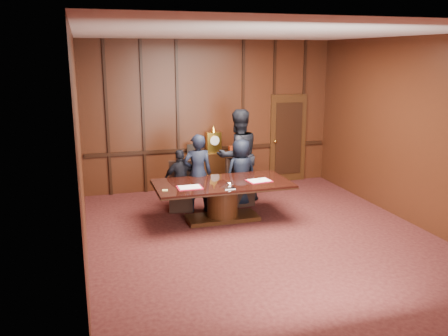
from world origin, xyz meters
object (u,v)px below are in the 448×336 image
at_px(sideboard, 214,169).
at_px(witness_right, 238,155).
at_px(conference_table, 222,195).
at_px(witness_left, 198,173).
at_px(signatory_right, 241,172).
at_px(signatory_left, 181,180).

bearing_deg(sideboard, witness_right, -74.83).
bearing_deg(conference_table, witness_right, 58.80).
height_order(conference_table, witness_left, witness_left).
distance_m(conference_table, signatory_right, 1.05).
relative_size(sideboard, witness_left, 0.99).
bearing_deg(conference_table, signatory_left, 129.09).
xyz_separation_m(signatory_left, witness_left, (0.32, -0.15, 0.16)).
bearing_deg(witness_right, sideboard, -84.62).
bearing_deg(witness_left, signatory_right, -167.24).
height_order(sideboard, signatory_left, sideboard).
distance_m(conference_table, witness_right, 1.44).
height_order(sideboard, conference_table, sideboard).
height_order(witness_left, witness_right, witness_right).
height_order(signatory_left, witness_right, witness_right).
xyz_separation_m(sideboard, signatory_right, (0.22, -1.36, 0.23)).
bearing_deg(sideboard, witness_left, -116.59).
bearing_deg(signatory_right, sideboard, -92.56).
bearing_deg(signatory_left, conference_table, 127.43).
xyz_separation_m(signatory_left, signatory_right, (1.30, 0.00, 0.07)).
bearing_deg(witness_right, conference_table, 49.01).
height_order(sideboard, witness_left, witness_left).
xyz_separation_m(sideboard, conference_table, (-0.43, -2.16, 0.02)).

